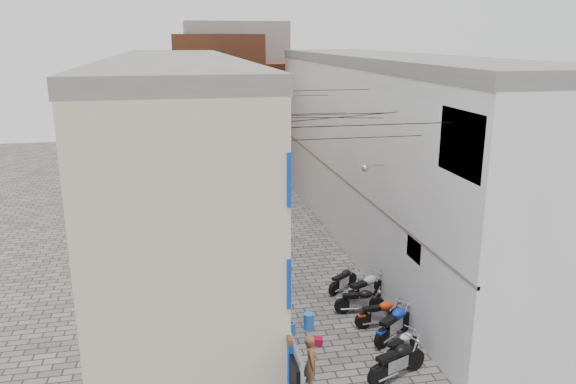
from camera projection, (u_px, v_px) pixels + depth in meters
plinth at (245, 245)px, 27.00m from camera, size 0.90×26.00×0.25m
building_left at (179, 159)px, 25.23m from camera, size 5.10×27.00×9.00m
building_right at (388, 150)px, 27.18m from camera, size 5.94×26.00×9.00m
building_far_brick_left at (218, 107)px, 39.89m from camera, size 6.00×6.00×10.00m
building_far_brick_right at (282, 116)px, 43.00m from camera, size 5.00×6.00×8.00m
building_far_concrete at (236, 92)px, 45.81m from camera, size 8.00×5.00×11.00m
far_shopfront at (252, 166)px, 38.63m from camera, size 2.00×0.30×2.40m
overhead_wires at (315, 113)px, 20.47m from camera, size 5.80×13.02×1.32m
motorcycle_a at (397, 359)px, 16.51m from camera, size 2.28×1.46×1.26m
motorcycle_b at (402, 344)px, 17.55m from camera, size 1.75×1.35×1.00m
motorcycle_c at (394, 322)px, 18.67m from camera, size 2.15×1.84×1.25m
motorcycle_d at (381, 312)px, 19.54m from camera, size 1.94×0.75×1.10m
motorcycle_e at (360, 299)px, 20.48m from camera, size 1.93×0.81×1.09m
motorcycle_f at (366, 287)px, 21.35m from camera, size 2.19×1.55×1.22m
motorcycle_g at (343, 279)px, 22.33m from camera, size 1.71×1.46×1.00m
person_a at (311, 362)px, 15.56m from camera, size 0.50×0.66×1.64m
person_b at (284, 319)px, 17.95m from camera, size 0.74×0.88×1.62m
water_jug_near at (291, 329)px, 19.03m from camera, size 0.33×0.33×0.45m
water_jug_far at (309, 321)px, 19.42m from camera, size 0.46×0.46×0.57m
red_crate at (317, 341)px, 18.45m from camera, size 0.46×0.40×0.24m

